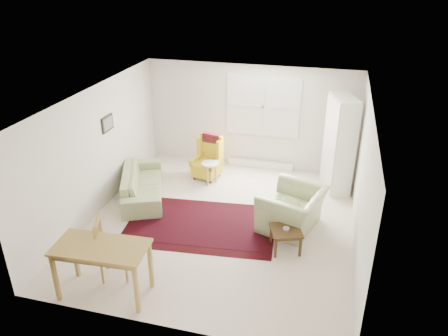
% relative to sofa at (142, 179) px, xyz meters
% --- Properties ---
extents(room, '(5.04, 5.54, 2.51)m').
position_rel_sofa_xyz_m(room, '(1.92, -0.42, 0.84)').
color(room, beige).
rests_on(room, ground).
extents(rug, '(3.00, 2.09, 0.03)m').
position_rel_sofa_xyz_m(rug, '(1.56, -0.80, -0.40)').
color(rug, black).
rests_on(rug, ground).
extents(sofa, '(1.52, 2.19, 0.82)m').
position_rel_sofa_xyz_m(sofa, '(0.00, 0.00, 0.00)').
color(sofa, '#91A16B').
rests_on(sofa, ground).
extents(armchair, '(1.34, 1.44, 0.93)m').
position_rel_sofa_xyz_m(armchair, '(3.24, -0.41, 0.05)').
color(armchair, '#91A16B').
rests_on(armchair, ground).
extents(wingback_chair, '(0.70, 0.73, 1.01)m').
position_rel_sofa_xyz_m(wingback_chair, '(1.08, 1.18, 0.09)').
color(wingback_chair, gold).
rests_on(wingback_chair, ground).
extents(coffee_table, '(0.65, 0.65, 0.42)m').
position_rel_sofa_xyz_m(coffee_table, '(3.23, -1.16, -0.20)').
color(coffee_table, '#3F2913').
rests_on(coffee_table, ground).
extents(stool, '(0.50, 0.50, 0.51)m').
position_rel_sofa_xyz_m(stool, '(1.24, 0.94, -0.16)').
color(stool, white).
rests_on(stool, ground).
extents(cabinet, '(0.70, 0.94, 2.11)m').
position_rel_sofa_xyz_m(cabinet, '(4.00, 1.39, 0.64)').
color(cabinet, white).
rests_on(cabinet, ground).
extents(desk, '(1.41, 0.76, 0.87)m').
position_rel_sofa_xyz_m(desk, '(0.73, -2.97, 0.02)').
color(desk, '#A68743').
rests_on(desk, ground).
extents(desk_chair, '(0.59, 0.59, 1.06)m').
position_rel_sofa_xyz_m(desk_chair, '(0.69, -2.56, 0.12)').
color(desk_chair, '#A68743').
rests_on(desk_chair, ground).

